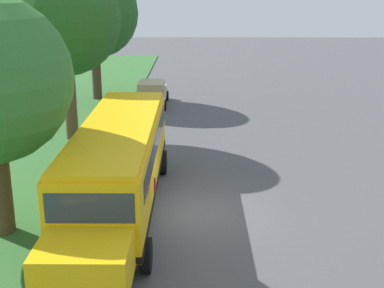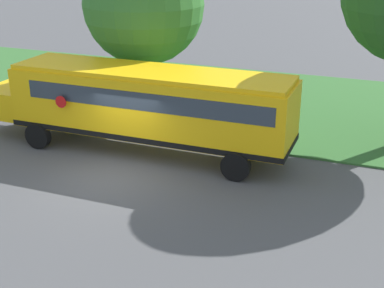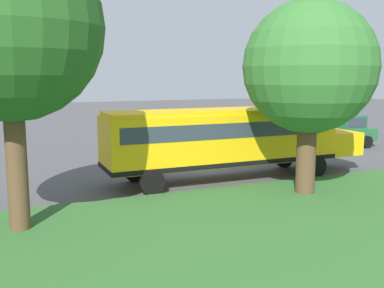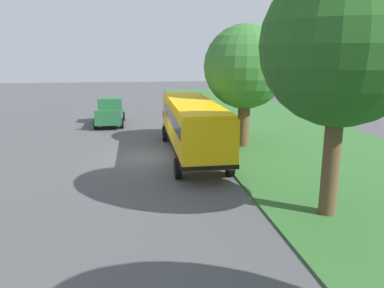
# 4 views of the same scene
# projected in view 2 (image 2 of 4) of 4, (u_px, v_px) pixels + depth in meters

# --- Properties ---
(ground_plane) EXTENTS (120.00, 120.00, 0.00)m
(ground_plane) POSITION_uv_depth(u_px,v_px,m) (112.00, 177.00, 18.13)
(ground_plane) COLOR #4C4C4F
(grass_verge) EXTENTS (12.00, 80.00, 0.08)m
(grass_verge) POSITION_uv_depth(u_px,v_px,m) (210.00, 97.00, 26.77)
(grass_verge) COLOR #33662D
(grass_verge) RESTS_ON ground
(school_bus) EXTENTS (2.84, 12.42, 3.16)m
(school_bus) POSITION_uv_depth(u_px,v_px,m) (143.00, 102.00, 19.63)
(school_bus) COLOR yellow
(school_bus) RESTS_ON ground
(oak_tree_beside_bus) EXTENTS (5.05, 5.05, 7.49)m
(oak_tree_beside_bus) POSITION_uv_depth(u_px,v_px,m) (145.00, 4.00, 21.94)
(oak_tree_beside_bus) COLOR brown
(oak_tree_beside_bus) RESTS_ON ground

